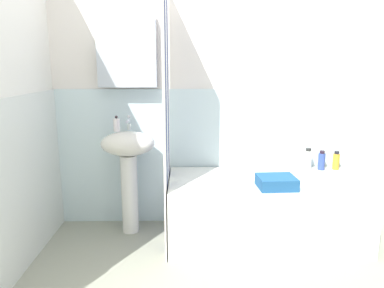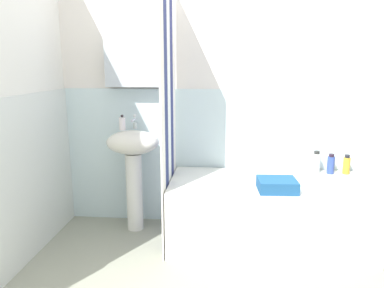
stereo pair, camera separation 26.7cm
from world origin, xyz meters
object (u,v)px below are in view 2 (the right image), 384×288
at_px(conditioner_bottle, 347,165).
at_px(towel_folded, 277,185).
at_px(sink, 133,158).
at_px(bathtub, 267,213).
at_px(shampoo_bottle, 316,163).
at_px(lotion_bottle, 331,164).
at_px(soap_dispenser, 122,123).

height_order(conditioner_bottle, towel_folded, conditioner_bottle).
bearing_deg(sink, bathtub, -8.57).
bearing_deg(shampoo_bottle, sink, -176.36).
relative_size(lotion_bottle, towel_folded, 0.62).
relative_size(bathtub, shampoo_bottle, 8.08).
height_order(soap_dispenser, bathtub, soap_dispenser).
bearing_deg(bathtub, conditioner_bottle, 21.89).
distance_m(lotion_bottle, shampoo_bottle, 0.12).
relative_size(sink, bathtub, 0.57).
relative_size(sink, towel_folded, 3.21).
distance_m(conditioner_bottle, shampoo_bottle, 0.25).
xyz_separation_m(soap_dispenser, shampoo_bottle, (1.61, 0.08, -0.32)).
height_order(conditioner_bottle, lotion_bottle, lotion_bottle).
bearing_deg(shampoo_bottle, lotion_bottle, -1.57).
relative_size(soap_dispenser, towel_folded, 0.48).
xyz_separation_m(conditioner_bottle, towel_folded, (-0.63, -0.47, -0.03)).
xyz_separation_m(bathtub, shampoo_bottle, (0.42, 0.26, 0.35)).
distance_m(shampoo_bottle, towel_folded, 0.61).
bearing_deg(lotion_bottle, shampoo_bottle, 178.43).
relative_size(conditioner_bottle, towel_folded, 0.60).
bearing_deg(conditioner_bottle, shampoo_bottle, -179.45).
bearing_deg(shampoo_bottle, soap_dispenser, -177.19).
xyz_separation_m(lotion_bottle, shampoo_bottle, (-0.12, 0.00, 0.01)).
relative_size(conditioner_bottle, lotion_bottle, 0.96).
height_order(sink, bathtub, sink).
bearing_deg(towel_folded, shampoo_bottle, 50.97).
relative_size(shampoo_bottle, towel_folded, 0.70).
height_order(soap_dispenser, lotion_bottle, soap_dispenser).
height_order(bathtub, towel_folded, towel_folded).
height_order(sink, soap_dispenser, soap_dispenser).
xyz_separation_m(soap_dispenser, conditioner_bottle, (1.86, 0.08, -0.34)).
distance_m(soap_dispenser, towel_folded, 1.34).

